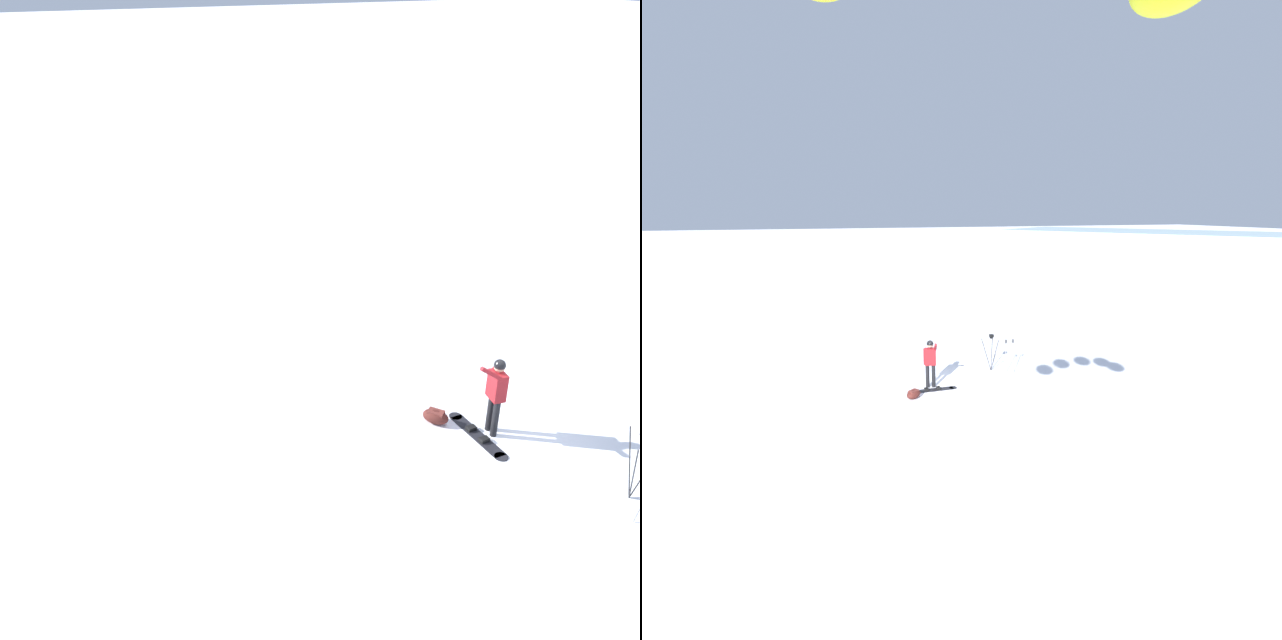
% 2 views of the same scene
% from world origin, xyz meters
% --- Properties ---
extents(ground_plane, '(300.00, 300.00, 0.00)m').
position_xyz_m(ground_plane, '(0.00, 0.00, 0.00)').
color(ground_plane, white).
extents(snowboarder, '(0.74, 0.46, 1.80)m').
position_xyz_m(snowboarder, '(-0.30, 0.39, 1.09)').
color(snowboarder, black).
rests_on(snowboarder, ground_plane).
extents(snowboard, '(0.32, 1.82, 0.10)m').
position_xyz_m(snowboard, '(-0.62, 0.40, 0.02)').
color(snowboard, black).
rests_on(snowboard, ground_plane).
extents(gear_bag_large, '(0.61, 0.67, 0.31)m').
position_xyz_m(gear_bag_large, '(-1.12, 1.20, 0.16)').
color(gear_bag_large, '#4C1E19').
rests_on(gear_bag_large, ground_plane).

